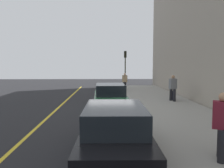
# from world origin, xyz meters

# --- Properties ---
(ground_plane) EXTENTS (56.00, 56.00, 0.00)m
(ground_plane) POSITION_xyz_m (0.00, 0.00, 0.00)
(ground_plane) COLOR black
(sidewalk) EXTENTS (28.00, 4.60, 0.15)m
(sidewalk) POSITION_xyz_m (0.00, -3.30, 0.07)
(sidewalk) COLOR gray
(sidewalk) RESTS_ON ground
(lane_stripe_centre) EXTENTS (28.00, 0.14, 0.01)m
(lane_stripe_centre) POSITION_xyz_m (0.00, 3.20, 0.00)
(lane_stripe_centre) COLOR gold
(lane_stripe_centre) RESTS_ON ground
(snow_bank_curb) EXTENTS (5.69, 0.56, 0.22)m
(snow_bank_curb) POSITION_xyz_m (-4.22, -0.70, 0.11)
(snow_bank_curb) COLOR white
(snow_bank_curb) RESTS_ON ground
(parked_car_black) EXTENTS (4.73, 1.95, 1.51)m
(parked_car_black) POSITION_xyz_m (-6.73, 0.06, 0.76)
(parked_car_black) COLOR black
(parked_car_black) RESTS_ON ground
(parked_car_green) EXTENTS (4.22, 1.99, 1.51)m
(parked_car_green) POSITION_xyz_m (0.12, 0.05, 0.76)
(parked_car_green) COLOR black
(parked_car_green) RESTS_ON ground
(pedestrian_grey_coat) EXTENTS (0.56, 0.55, 1.75)m
(pedestrian_grey_coat) POSITION_xyz_m (2.33, -4.24, 1.08)
(pedestrian_grey_coat) COLOR black
(pedestrian_grey_coat) RESTS_ON sidewalk
(pedestrian_burgundy_coat) EXTENTS (0.55, 0.56, 1.77)m
(pedestrian_burgundy_coat) POSITION_xyz_m (-7.28, -2.70, 1.10)
(pedestrian_burgundy_coat) COLOR black
(pedestrian_burgundy_coat) RESTS_ON sidewalk
(pedestrian_tan_coat) EXTENTS (0.52, 0.51, 1.65)m
(pedestrian_tan_coat) POSITION_xyz_m (9.01, -1.52, 1.03)
(pedestrian_tan_coat) COLOR black
(pedestrian_tan_coat) RESTS_ON sidewalk
(traffic_light_pole) EXTENTS (0.35, 0.26, 3.91)m
(traffic_light_pole) POSITION_xyz_m (11.91, -1.80, 2.82)
(traffic_light_pole) COLOR #2D2D19
(traffic_light_pole) RESTS_ON sidewalk
(rolling_suitcase) EXTENTS (0.34, 0.22, 0.98)m
(rolling_suitcase) POSITION_xyz_m (2.80, -4.33, 0.46)
(rolling_suitcase) COLOR #191E38
(rolling_suitcase) RESTS_ON sidewalk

